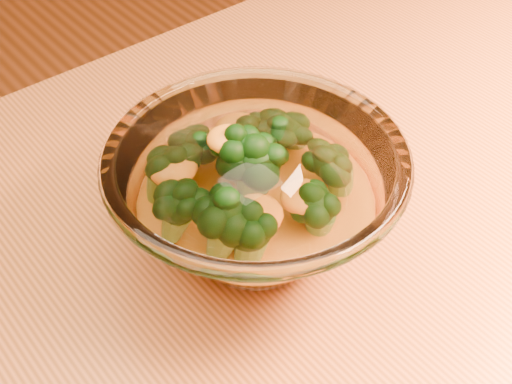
% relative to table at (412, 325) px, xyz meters
% --- Properties ---
extents(table, '(1.20, 0.80, 0.75)m').
position_rel_table_xyz_m(table, '(0.00, 0.00, 0.00)').
color(table, '#BA6A38').
rests_on(table, ground).
extents(glass_bowl, '(0.22, 0.22, 0.10)m').
position_rel_table_xyz_m(glass_bowl, '(-0.10, 0.09, 0.15)').
color(glass_bowl, white).
rests_on(glass_bowl, table).
extents(cheese_sauce, '(0.13, 0.13, 0.04)m').
position_rel_table_xyz_m(cheese_sauce, '(-0.10, 0.09, 0.13)').
color(cheese_sauce, orange).
rests_on(cheese_sauce, glass_bowl).
extents(broccoli_heap, '(0.14, 0.13, 0.07)m').
position_rel_table_xyz_m(broccoli_heap, '(-0.11, 0.10, 0.17)').
color(broccoli_heap, black).
rests_on(broccoli_heap, cheese_sauce).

